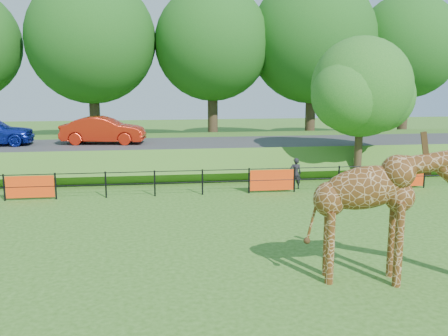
# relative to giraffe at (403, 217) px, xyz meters

# --- Properties ---
(ground) EXTENTS (90.00, 90.00, 0.00)m
(ground) POSITION_rel_giraffe_xyz_m (-3.97, 1.66, -1.64)
(ground) COLOR #2F5B16
(ground) RESTS_ON ground
(giraffe) EXTENTS (4.67, 1.78, 3.28)m
(giraffe) POSITION_rel_giraffe_xyz_m (0.00, 0.00, 0.00)
(giraffe) COLOR #583112
(giraffe) RESTS_ON ground
(perimeter_fence) EXTENTS (28.07, 0.10, 1.10)m
(perimeter_fence) POSITION_rel_giraffe_xyz_m (-3.97, 9.66, -1.09)
(perimeter_fence) COLOR black
(perimeter_fence) RESTS_ON ground
(embankment) EXTENTS (40.00, 9.00, 1.30)m
(embankment) POSITION_rel_giraffe_xyz_m (-3.97, 17.16, -0.99)
(embankment) COLOR #2F5B16
(embankment) RESTS_ON ground
(road) EXTENTS (40.00, 5.00, 0.12)m
(road) POSITION_rel_giraffe_xyz_m (-3.97, 15.66, -0.28)
(road) COLOR #323235
(road) RESTS_ON embankment
(car_red) EXTENTS (4.48, 2.02, 1.43)m
(car_red) POSITION_rel_giraffe_xyz_m (-8.64, 15.99, 0.49)
(car_red) COLOR red
(car_red) RESTS_ON road
(visitor) EXTENTS (0.54, 0.38, 1.39)m
(visitor) POSITION_rel_giraffe_xyz_m (0.25, 10.26, -0.94)
(visitor) COLOR black
(visitor) RESTS_ON ground
(tree_east) EXTENTS (5.40, 4.71, 6.76)m
(tree_east) POSITION_rel_giraffe_xyz_m (3.63, 11.29, 2.64)
(tree_east) COLOR #322516
(tree_east) RESTS_ON ground
(bg_tree_line) EXTENTS (37.30, 8.80, 11.82)m
(bg_tree_line) POSITION_rel_giraffe_xyz_m (-2.07, 23.66, 5.55)
(bg_tree_line) COLOR #322516
(bg_tree_line) RESTS_ON ground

